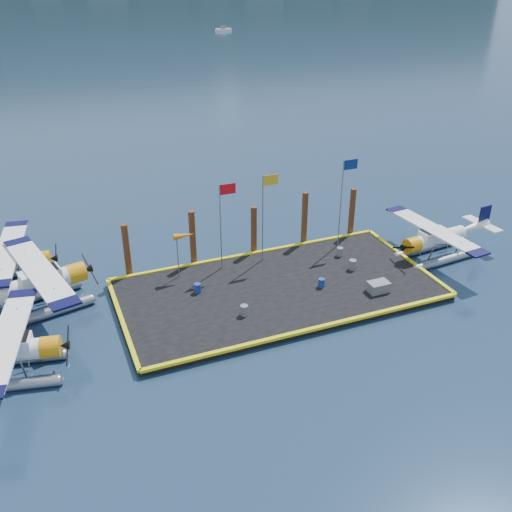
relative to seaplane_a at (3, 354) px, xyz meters
The scene contains 22 objects.
ground 16.52m from the seaplane_a, ahead, with size 4000.00×4000.00×0.00m, color #192D4B.
dock 16.51m from the seaplane_a, ahead, with size 20.00×10.00×0.40m, color black.
dock_bumpers 16.49m from the seaplane_a, ahead, with size 20.25×10.25×0.18m, color yellow, non-canonical shape.
seaplane_a is the anchor object (origin of this frame).
seaplane_b 6.37m from the seaplane_a, 72.82° to the left, with size 9.43×10.21×3.62m.
seaplane_c 9.91m from the seaplane_a, 88.96° to the left, with size 8.71×9.56×3.38m.
seaplane_d 28.75m from the seaplane_a, ahead, with size 8.12×8.96×3.17m.
drum_0 11.96m from the seaplane_a, 18.38° to the left, with size 0.43×0.43×0.61m, color navy.
drum_1 18.96m from the seaplane_a, ahead, with size 0.41×0.41×0.58m, color navy.
drum_2 22.12m from the seaplane_a, ahead, with size 0.49×0.49×0.69m, color slate.
drum_3 13.15m from the seaplane_a, ahead, with size 0.46×0.46×0.65m, color slate.
drum_4 22.64m from the seaplane_a, 12.14° to the left, with size 0.45×0.45×0.63m, color slate.
crate 21.98m from the seaplane_a, ahead, with size 1.32×0.88×0.66m, color slate.
flagpole_red 15.59m from the seaplane_a, 23.92° to the left, with size 1.14×0.08×6.00m.
flagpole_yellow 18.34m from the seaplane_a, 20.07° to the left, with size 1.14×0.08×6.20m.
flagpole_blue 24.02m from the seaplane_a, 15.11° to the left, with size 1.14×0.08×6.50m.
windsock 12.98m from the seaplane_a, 28.87° to the left, with size 1.40×0.44×3.12m.
piling_0 11.04m from the seaplane_a, 45.09° to the left, with size 0.44×0.44×4.00m, color #452613.
piling_1 14.57m from the seaplane_a, 32.44° to the left, with size 0.44×0.44×4.20m, color #452613.
piling_2 18.51m from the seaplane_a, 24.94° to the left, with size 0.44×0.44×3.80m, color #452613.
piling_3 22.21m from the seaplane_a, 20.59° to the left, with size 0.44×0.44×4.30m, color #452613.
piling_4 25.99m from the seaplane_a, 17.48° to the left, with size 0.44×0.44×4.00m, color #452613.
Camera 1 is at (-13.15, -28.63, 19.22)m, focal length 40.00 mm.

